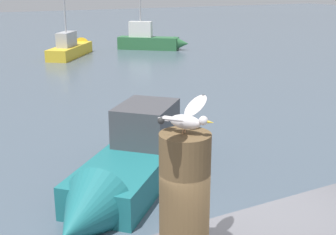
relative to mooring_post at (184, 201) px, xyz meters
name	(u,v)px	position (x,y,z in m)	size (l,w,h in m)	color
mooring_post	(184,201)	(0.00, 0.00, 0.00)	(0.37, 0.37, 1.01)	brown
seagull	(186,118)	(0.00, 0.00, 0.62)	(0.63, 0.48, 0.21)	tan
boat_green	(152,41)	(10.17, 21.25, -1.77)	(3.70, 3.24, 4.08)	#2D6B3D
boat_yellow	(73,48)	(5.50, 21.29, -1.87)	(3.69, 4.34, 4.26)	yellow
boat_teal	(129,166)	(1.62, 4.86, -1.85)	(4.65, 4.62, 1.66)	#1E7075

